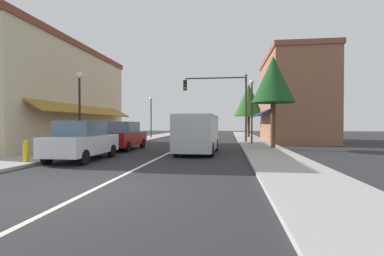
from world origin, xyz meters
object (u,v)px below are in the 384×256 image
fire_hydrant (26,151)px  parked_car_nearest_left (82,141)px  parked_car_second_left (123,136)px  street_lamp_left_far (151,110)px  street_lamp_right_mid (252,101)px  van_in_lane (198,133)px  street_lamp_left_near (80,98)px  tree_right_far (249,100)px  traffic_signal_mast_arm (224,96)px  tree_right_near (273,80)px

fire_hydrant → parked_car_nearest_left: bearing=42.7°
parked_car_second_left → street_lamp_left_far: street_lamp_left_far is taller
street_lamp_right_mid → parked_car_nearest_left: bearing=-129.6°
parked_car_nearest_left → van_in_lane: size_ratio=0.79×
street_lamp_left_near → street_lamp_left_far: 15.03m
street_lamp_right_mid → street_lamp_left_far: bearing=141.8°
parked_car_second_left → street_lamp_right_mid: street_lamp_right_mid is taller
tree_right_far → van_in_lane: bearing=-103.0°
fire_hydrant → traffic_signal_mast_arm: bearing=61.0°
parked_car_nearest_left → parked_car_second_left: same height
fire_hydrant → street_lamp_left_near: bearing=92.3°
street_lamp_left_far → street_lamp_right_mid: bearing=-38.2°
parked_car_second_left → tree_right_near: bearing=9.3°
parked_car_second_left → street_lamp_left_near: 3.50m
tree_right_near → fire_hydrant: tree_right_near is taller
van_in_lane → fire_hydrant: (-6.38, -5.20, -0.60)m
parked_car_second_left → street_lamp_left_far: bearing=99.0°
parked_car_nearest_left → tree_right_far: 23.13m
parked_car_nearest_left → traffic_signal_mast_arm: traffic_signal_mast_arm is taller
tree_right_near → traffic_signal_mast_arm: bearing=118.3°
street_lamp_left_near → street_lamp_right_mid: bearing=35.0°
tree_right_near → van_in_lane: bearing=-148.7°
parked_car_nearest_left → traffic_signal_mast_arm: (6.08, 12.38, 3.13)m
van_in_lane → street_lamp_right_mid: size_ratio=1.05×
street_lamp_left_near → tree_right_near: bearing=17.7°
van_in_lane → fire_hydrant: 8.26m
parked_car_nearest_left → tree_right_near: tree_right_near is taller
street_lamp_right_mid → tree_right_far: bearing=87.2°
parked_car_second_left → van_in_lane: van_in_lane is taller
traffic_signal_mast_arm → street_lamp_left_far: (-8.03, 5.57, -0.91)m
fire_hydrant → street_lamp_left_far: bearing=91.0°
street_lamp_left_near → tree_right_far: size_ratio=0.73×
van_in_lane → tree_right_near: bearing=32.8°
tree_right_far → street_lamp_left_near: bearing=-120.2°
traffic_signal_mast_arm → tree_right_near: tree_right_near is taller
van_in_lane → tree_right_near: tree_right_near is taller
parked_car_nearest_left → street_lamp_left_near: (-1.78, 2.93, 2.20)m
parked_car_second_left → fire_hydrant: 6.71m
parked_car_second_left → street_lamp_left_near: size_ratio=0.91×
traffic_signal_mast_arm → fire_hydrant: bearing=-119.0°
tree_right_near → fire_hydrant: size_ratio=6.80×
street_lamp_left_near → fire_hydrant: (0.18, -4.41, -2.52)m
parked_car_nearest_left → tree_right_far: size_ratio=0.66×
tree_right_near → fire_hydrant: (-10.87, -7.94, -3.86)m
parked_car_nearest_left → street_lamp_left_near: size_ratio=0.91×
parked_car_nearest_left → van_in_lane: (4.78, 3.73, 0.27)m
parked_car_second_left → tree_right_near: 10.08m
fire_hydrant → tree_right_near: bearing=36.1°
street_lamp_left_near → fire_hydrant: 5.08m
tree_right_near → tree_right_far: 14.66m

